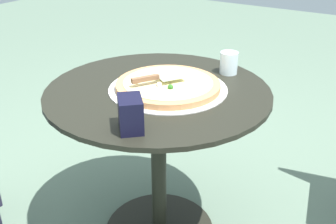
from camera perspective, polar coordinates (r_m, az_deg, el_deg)
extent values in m
cylinder|color=black|center=(1.55, -1.45, 3.02)|extent=(0.87, 0.87, 0.02)
cylinder|color=black|center=(1.72, -1.32, -7.75)|extent=(0.06, 0.06, 0.68)
cylinder|color=silver|center=(1.54, 0.00, 3.37)|extent=(0.46, 0.46, 0.00)
cylinder|color=tan|center=(1.53, 0.00, 3.83)|extent=(0.40, 0.40, 0.02)
cylinder|color=beige|center=(1.53, 0.00, 4.27)|extent=(0.34, 0.34, 0.00)
sphere|color=#29611E|center=(1.47, 0.34, 3.57)|extent=(0.02, 0.02, 0.02)
sphere|color=silver|center=(1.60, -1.57, 5.43)|extent=(0.01, 0.01, 0.01)
sphere|color=#F6EBC7|center=(1.52, -4.62, 4.27)|extent=(0.02, 0.02, 0.02)
sphere|color=#286E35|center=(1.55, 0.43, 4.78)|extent=(0.02, 0.02, 0.02)
sphere|color=silver|center=(1.55, -4.11, 4.74)|extent=(0.02, 0.02, 0.02)
sphere|color=white|center=(1.49, -1.26, 3.91)|extent=(0.02, 0.02, 0.02)
cube|color=silver|center=(1.53, 0.35, 5.19)|extent=(0.12, 0.13, 0.00)
cube|color=brown|center=(1.49, -3.25, 4.76)|extent=(0.07, 0.10, 0.02)
cylinder|color=silver|center=(1.70, 8.66, 6.94)|extent=(0.07, 0.07, 0.09)
cube|color=black|center=(1.23, -5.37, -0.27)|extent=(0.12, 0.13, 0.11)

